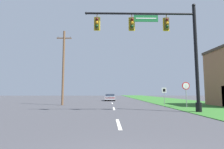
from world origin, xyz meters
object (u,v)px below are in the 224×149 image
at_px(route_sign_post, 164,92).
at_px(stop_sign, 186,89).
at_px(car_ahead, 110,97).
at_px(utility_pole_near, 63,66).
at_px(signal_mast, 167,43).

bearing_deg(route_sign_post, stop_sign, -72.10).
distance_m(car_ahead, utility_pole_near, 13.30).
bearing_deg(signal_mast, stop_sign, 51.51).
distance_m(route_sign_post, utility_pole_near, 12.56).
bearing_deg(car_ahead, route_sign_post, -61.27).
height_order(stop_sign, route_sign_post, stop_sign).
bearing_deg(utility_pole_near, route_sign_post, -1.81).
bearing_deg(stop_sign, car_ahead, 116.43).
height_order(car_ahead, utility_pole_near, utility_pole_near).
xyz_separation_m(signal_mast, car_ahead, (-4.37, 19.00, -4.81)).
bearing_deg(stop_sign, route_sign_post, 107.90).
xyz_separation_m(stop_sign, utility_pole_near, (-13.25, 3.81, 2.84)).
bearing_deg(route_sign_post, car_ahead, 118.73).
bearing_deg(car_ahead, utility_pole_near, -117.07).
relative_size(car_ahead, stop_sign, 1.72).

